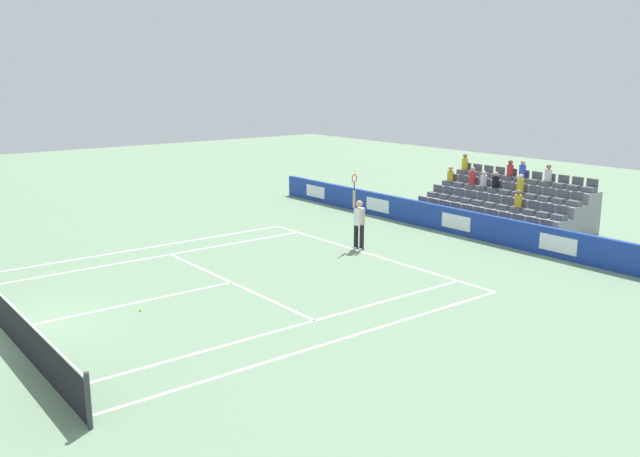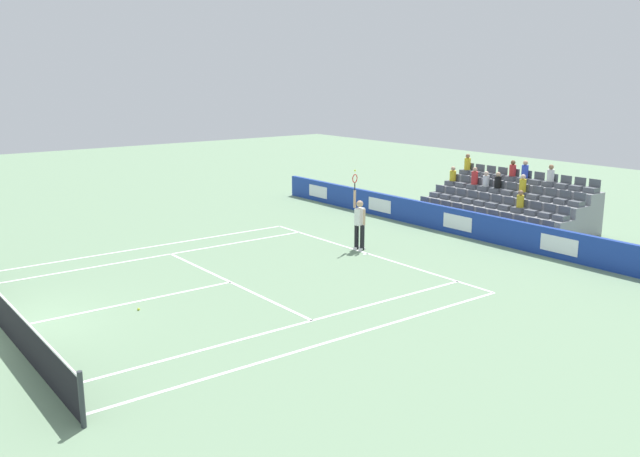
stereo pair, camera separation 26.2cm
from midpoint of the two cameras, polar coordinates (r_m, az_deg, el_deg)
The scene contains 14 objects.
ground_plane at distance 18.44m, azimuth -24.78°, elevation -7.73°, with size 80.00×80.00×0.00m, color gray.
line_baseline at distance 23.71m, azimuth 4.34°, elevation -2.11°, with size 10.97×0.10×0.01m, color white.
line_service at distance 20.60m, azimuth -7.19°, elevation -4.49°, with size 8.23×0.10×0.01m, color white.
line_centre_service at distance 19.28m, azimuth -15.47°, elevation -6.09°, with size 0.10×6.40×0.01m, color white.
line_singles_sideline_left at distance 23.94m, azimuth -13.12°, elevation -2.27°, with size 0.10×11.89×0.01m, color white.
line_singles_sideline_right at distance 17.09m, azimuth -1.47°, elevation -8.07°, with size 0.10×11.89×0.01m, color white.
line_doubles_sideline_left at distance 25.16m, azimuth -14.42°, elevation -1.61°, with size 0.10×11.89×0.01m, color white.
line_doubles_sideline_right at distance 16.08m, azimuth 1.44°, elevation -9.46°, with size 0.10×11.89×0.01m, color white.
line_centre_mark at distance 23.64m, azimuth 4.16°, elevation -2.15°, with size 0.10×0.20×0.01m, color white.
sponsor_barrier at distance 26.89m, azimuth 11.91°, elevation 0.54°, with size 22.38×0.22×1.01m.
tennis_net at distance 18.28m, azimuth -24.92°, elevation -6.28°, with size 11.97×0.10×1.07m.
tennis_player at distance 24.02m, azimuth 3.65°, elevation 0.52°, with size 0.54×0.42×2.85m.
stadium_stand at distance 29.13m, azimuth 15.72°, elevation 1.64°, with size 6.82×3.80×2.61m.
loose_tennis_ball at distance 18.65m, azimuth -14.64°, elevation -6.59°, with size 0.07×0.07×0.07m, color #D1E533.
Camera 2 is at (-17.14, 3.29, 6.10)m, focal length 38.02 mm.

